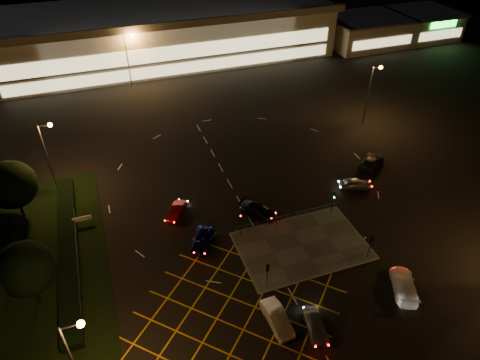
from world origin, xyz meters
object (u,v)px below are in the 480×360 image
object	(u,v)px
signal_sw	(267,271)
car_circ_red	(177,211)
car_queue_white	(277,318)
car_far_dkgrey	(258,210)
signal_se	(371,242)
car_right_silver	(355,184)
car_near_silver	(316,325)
signal_nw	(240,220)
car_left_blue	(203,240)
signal_ne	(333,198)
car_east_grey	(371,161)
car_approach_white	(404,285)

from	to	relation	value
signal_sw	car_circ_red	distance (m)	15.45
car_queue_white	car_far_dkgrey	world-z (taller)	car_queue_white
signal_se	car_far_dkgrey	bearing A→B (deg)	-51.05
car_right_silver	car_near_silver	bearing A→B (deg)	158.56
car_far_dkgrey	signal_se	bearing A→B (deg)	-91.48
signal_se	car_circ_red	size ratio (longest dim) A/B	0.81
car_queue_white	signal_nw	bearing A→B (deg)	83.64
car_left_blue	signal_ne	bearing A→B (deg)	25.33
car_right_silver	car_east_grey	bearing A→B (deg)	-33.78
signal_nw	car_near_silver	bearing A→B (deg)	-80.78
car_far_dkgrey	signal_nw	bearing A→B (deg)	179.27
signal_ne	car_queue_white	bearing A→B (deg)	-135.95
car_far_dkgrey	car_left_blue	bearing A→B (deg)	158.32
car_near_silver	car_circ_red	distance (m)	22.01
signal_ne	car_left_blue	distance (m)	16.62
signal_ne	car_near_silver	distance (m)	17.30
signal_ne	car_queue_white	xyz separation A→B (m)	(-12.77, -12.35, -1.61)
car_near_silver	car_right_silver	size ratio (longest dim) A/B	1.00
signal_nw	car_near_silver	world-z (taller)	signal_nw
signal_nw	car_near_silver	distance (m)	14.52
car_near_silver	car_east_grey	bearing A→B (deg)	59.25
signal_ne	car_right_silver	world-z (taller)	signal_ne
car_circ_red	signal_se	bearing A→B (deg)	-1.67
car_queue_white	car_circ_red	distance (m)	19.20
signal_sw	car_circ_red	world-z (taller)	signal_sw
car_far_dkgrey	car_right_silver	world-z (taller)	car_right_silver
car_circ_red	car_east_grey	xyz separation A→B (m)	(28.69, 1.15, 0.09)
car_right_silver	car_far_dkgrey	bearing A→B (deg)	111.90
car_east_grey	signal_ne	bearing A→B (deg)	87.99
signal_se	car_queue_white	world-z (taller)	signal_se
signal_nw	car_far_dkgrey	size ratio (longest dim) A/B	0.65
signal_se	car_circ_red	bearing A→B (deg)	-37.67
car_circ_red	car_near_silver	bearing A→B (deg)	-31.26
car_right_silver	car_queue_white	bearing A→B (deg)	150.06
signal_se	car_circ_red	world-z (taller)	signal_se
car_far_dkgrey	car_approach_white	world-z (taller)	car_approach_white
car_circ_red	signal_sw	bearing A→B (deg)	-30.19
signal_nw	signal_sw	bearing A→B (deg)	-90.00
car_east_grey	car_approach_white	size ratio (longest dim) A/B	0.98
car_east_grey	car_near_silver	bearing A→B (deg)	100.23
signal_sw	signal_se	world-z (taller)	same
signal_sw	car_right_silver	size ratio (longest dim) A/B	0.76
car_left_blue	signal_sw	bearing A→B (deg)	-35.06
car_near_silver	car_circ_red	xyz separation A→B (m)	(-8.51, 20.30, -0.07)
car_left_blue	car_far_dkgrey	distance (m)	8.29
signal_se	car_queue_white	bearing A→B (deg)	18.88
signal_ne	car_left_blue	size ratio (longest dim) A/B	0.71
signal_nw	car_far_dkgrey	bearing A→B (deg)	39.71
car_near_silver	signal_ne	bearing A→B (deg)	68.27
car_left_blue	signal_se	bearing A→B (deg)	-0.40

